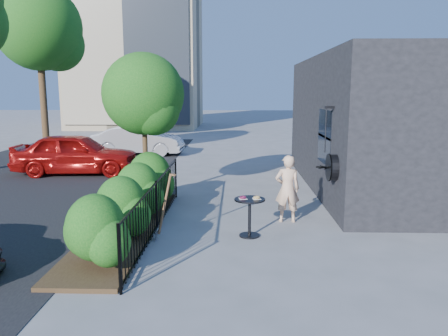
{
  "coord_description": "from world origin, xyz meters",
  "views": [
    {
      "loc": [
        0.21,
        -9.0,
        2.98
      ],
      "look_at": [
        -0.08,
        1.04,
        1.2
      ],
      "focal_mm": 35.0,
      "sensor_mm": 36.0,
      "label": 1
    }
  ],
  "objects_px": {
    "cafe_table": "(250,210)",
    "car_red": "(76,154)",
    "street_tree_far": "(40,33)",
    "woman": "(287,189)",
    "patio_tree": "(146,99)",
    "car_silver": "(139,140)",
    "shovel": "(163,211)"
  },
  "relations": [
    {
      "from": "patio_tree",
      "to": "street_tree_far",
      "type": "distance_m",
      "value": 13.95
    },
    {
      "from": "street_tree_far",
      "to": "cafe_table",
      "type": "xyz_separation_m",
      "value": [
        10.42,
        -14.26,
        -5.36
      ]
    },
    {
      "from": "woman",
      "to": "car_silver",
      "type": "xyz_separation_m",
      "value": [
        -5.78,
        10.6,
        -0.09
      ]
    },
    {
      "from": "patio_tree",
      "to": "car_silver",
      "type": "relative_size",
      "value": 0.94
    },
    {
      "from": "patio_tree",
      "to": "car_red",
      "type": "distance_m",
      "value": 5.36
    },
    {
      "from": "car_red",
      "to": "car_silver",
      "type": "xyz_separation_m",
      "value": [
        1.17,
        4.93,
        -0.06
      ]
    },
    {
      "from": "street_tree_far",
      "to": "woman",
      "type": "relative_size",
      "value": 5.33
    },
    {
      "from": "car_red",
      "to": "car_silver",
      "type": "distance_m",
      "value": 5.06
    },
    {
      "from": "street_tree_far",
      "to": "woman",
      "type": "bearing_deg",
      "value": -49.42
    },
    {
      "from": "cafe_table",
      "to": "car_silver",
      "type": "distance_m",
      "value": 12.65
    },
    {
      "from": "shovel",
      "to": "car_red",
      "type": "bearing_deg",
      "value": 121.62
    },
    {
      "from": "street_tree_far",
      "to": "car_silver",
      "type": "bearing_deg",
      "value": -25.23
    },
    {
      "from": "street_tree_far",
      "to": "shovel",
      "type": "height_order",
      "value": "street_tree_far"
    },
    {
      "from": "cafe_table",
      "to": "car_red",
      "type": "relative_size",
      "value": 0.19
    },
    {
      "from": "street_tree_far",
      "to": "woman",
      "type": "distance_m",
      "value": 18.13
    },
    {
      "from": "car_red",
      "to": "shovel",
      "type": "bearing_deg",
      "value": -151.61
    },
    {
      "from": "patio_tree",
      "to": "car_red",
      "type": "height_order",
      "value": "patio_tree"
    },
    {
      "from": "patio_tree",
      "to": "cafe_table",
      "type": "relative_size",
      "value": 4.62
    },
    {
      "from": "cafe_table",
      "to": "car_red",
      "type": "xyz_separation_m",
      "value": [
        -6.06,
        6.73,
        0.19
      ]
    },
    {
      "from": "woman",
      "to": "shovel",
      "type": "xyz_separation_m",
      "value": [
        -2.63,
        -1.35,
        -0.16
      ]
    },
    {
      "from": "patio_tree",
      "to": "cafe_table",
      "type": "bearing_deg",
      "value": -48.41
    },
    {
      "from": "street_tree_far",
      "to": "cafe_table",
      "type": "relative_size",
      "value": 9.7
    },
    {
      "from": "woman",
      "to": "car_red",
      "type": "bearing_deg",
      "value": -40.97
    },
    {
      "from": "patio_tree",
      "to": "car_silver",
      "type": "bearing_deg",
      "value": 104.2
    },
    {
      "from": "car_red",
      "to": "car_silver",
      "type": "bearing_deg",
      "value": -16.59
    },
    {
      "from": "cafe_table",
      "to": "shovel",
      "type": "height_order",
      "value": "shovel"
    },
    {
      "from": "cafe_table",
      "to": "woman",
      "type": "xyz_separation_m",
      "value": [
        0.89,
        1.06,
        0.22
      ]
    },
    {
      "from": "street_tree_far",
      "to": "car_silver",
      "type": "height_order",
      "value": "street_tree_far"
    },
    {
      "from": "woman",
      "to": "shovel",
      "type": "bearing_deg",
      "value": 25.47
    },
    {
      "from": "patio_tree",
      "to": "car_silver",
      "type": "height_order",
      "value": "patio_tree"
    },
    {
      "from": "cafe_table",
      "to": "patio_tree",
      "type": "bearing_deg",
      "value": 131.59
    },
    {
      "from": "car_silver",
      "to": "car_red",
      "type": "bearing_deg",
      "value": 168.91
    }
  ]
}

